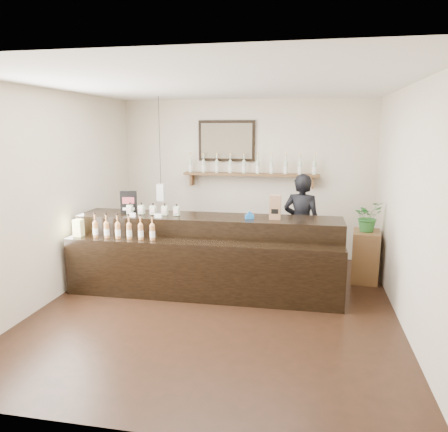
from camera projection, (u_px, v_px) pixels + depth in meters
ground at (218, 306)px, 5.73m from camera, size 5.00×5.00×0.00m
room_shell at (218, 177)px, 5.40m from camera, size 5.00×5.00×5.00m
back_wall_decor at (236, 159)px, 7.70m from camera, size 2.66×0.96×1.69m
counter at (206, 257)px, 6.23m from camera, size 3.80×1.04×1.23m
promo_sign at (129, 202)px, 6.41m from camera, size 0.24×0.07×0.34m
paper_bag at (275, 207)px, 6.01m from camera, size 0.16×0.12×0.34m
tape_dispenser at (249, 216)px, 6.07m from camera, size 0.13×0.08×0.10m
side_cabinet at (365, 256)px, 6.64m from camera, size 0.44×0.57×0.77m
potted_plant at (368, 216)px, 6.52m from camera, size 0.54×0.52×0.46m
shopkeeper at (302, 218)px, 6.85m from camera, size 0.75×0.58×1.83m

